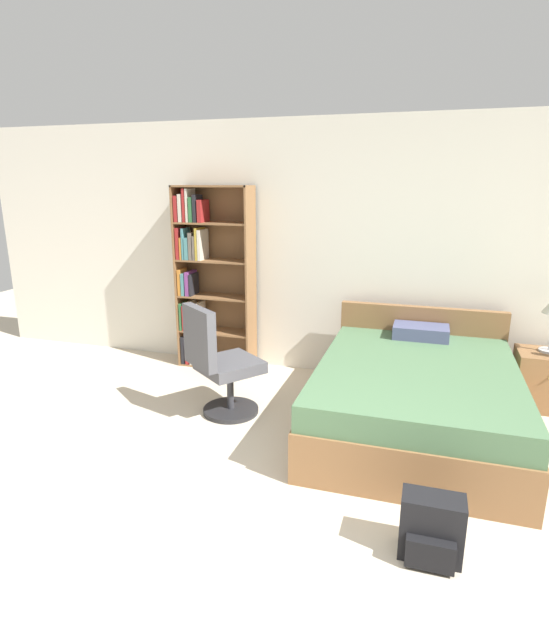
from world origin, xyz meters
The scene contains 7 objects.
ground_plane centered at (0.00, 0.00, 0.00)m, with size 14.00×14.00×0.00m, color beige.
wall_back centered at (0.00, 3.23, 1.30)m, with size 9.00×0.06×2.60m.
bookshelf centered at (-1.69, 3.02, 1.02)m, with size 0.83×0.30×1.95m.
bed centered at (0.57, 2.12, 0.29)m, with size 1.56×2.05×0.82m.
office_chair centered at (-1.06, 1.88, 0.46)m, with size 0.71×0.72×1.00m.
nightstand centered at (1.65, 2.90, 0.26)m, with size 0.47×0.45×0.52m.
backpack_black centered at (0.71, 0.62, 0.17)m, with size 0.33×0.25×0.36m.
Camera 1 is at (0.58, -1.82, 1.98)m, focal length 28.00 mm.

